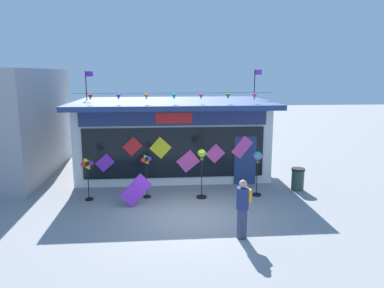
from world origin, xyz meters
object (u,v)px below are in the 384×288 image
person_near_camera (243,207)px  display_kite_on_ground (136,190)px  wind_spinner_far_left (87,171)px  wind_spinner_center_left (202,163)px  trash_bin (298,179)px  wind_spinner_left (146,168)px  kite_shop_building (173,136)px  wind_spinner_center_right (257,162)px

person_near_camera → display_kite_on_ground: 4.20m
person_near_camera → display_kite_on_ground: person_near_camera is taller
wind_spinner_far_left → display_kite_on_ground: (1.75, -0.70, -0.55)m
wind_spinner_center_left → trash_bin: size_ratio=2.10×
wind_spinner_left → wind_spinner_center_left: 2.02m
display_kite_on_ground → wind_spinner_far_left: bearing=158.2°
person_near_camera → display_kite_on_ground: bearing=-177.9°
wind_spinner_left → display_kite_on_ground: wind_spinner_left is taller
kite_shop_building → wind_spinner_center_left: kite_shop_building is taller
wind_spinner_far_left → person_near_camera: size_ratio=0.93×
wind_spinner_center_right → person_near_camera: size_ratio=1.00×
wind_spinner_center_right → person_near_camera: wind_spinner_center_right is taller
wind_spinner_center_left → wind_spinner_center_right: (2.08, 0.08, -0.03)m
wind_spinner_far_left → wind_spinner_center_right: bearing=0.0°
wind_spinner_left → wind_spinner_center_left: wind_spinner_center_left is taller
display_kite_on_ground → kite_shop_building: bearing=72.2°
display_kite_on_ground → wind_spinner_left: bearing=66.5°
wind_spinner_left → wind_spinner_center_right: 4.09m
kite_shop_building → trash_bin: (4.79, -3.16, -1.25)m
kite_shop_building → trash_bin: kite_shop_building is taller
trash_bin → display_kite_on_ground: size_ratio=0.84×
kite_shop_building → trash_bin: 5.88m
trash_bin → display_kite_on_ground: display_kite_on_ground is taller
kite_shop_building → wind_spinner_center_right: 4.79m
wind_spinner_left → person_near_camera: size_ratio=0.98×
wind_spinner_center_right → person_near_camera: 3.77m
wind_spinner_left → person_near_camera: (2.76, -3.60, -0.23)m
wind_spinner_far_left → wind_spinner_left: 2.09m
wind_spinner_center_right → wind_spinner_left: bearing=178.8°
wind_spinner_far_left → wind_spinner_center_left: wind_spinner_center_left is taller
wind_spinner_far_left → display_kite_on_ground: wind_spinner_far_left is taller
wind_spinner_center_left → wind_spinner_center_right: 2.08m
wind_spinner_center_left → person_near_camera: wind_spinner_center_left is taller
wind_spinner_center_left → wind_spinner_left: bearing=175.1°
kite_shop_building → wind_spinner_far_left: (-3.16, -3.70, -0.58)m
wind_spinner_far_left → trash_bin: (7.95, 0.54, -0.67)m
wind_spinner_center_right → wind_spinner_far_left: bearing=-180.0°
wind_spinner_center_left → kite_shop_building: bearing=103.9°
wind_spinner_far_left → wind_spinner_center_left: 4.10m
wind_spinner_far_left → wind_spinner_center_right: size_ratio=0.93×
wind_spinner_far_left → trash_bin: 8.00m
wind_spinner_center_right → trash_bin: wind_spinner_center_right is taller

